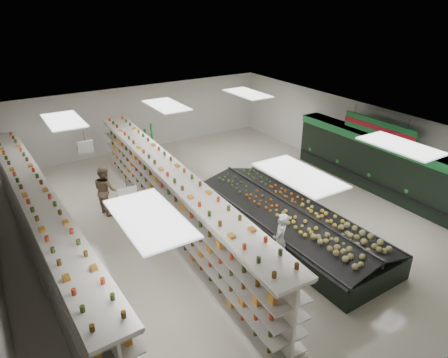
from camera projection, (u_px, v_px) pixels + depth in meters
floor at (218, 215)px, 14.43m from camera, size 16.00×16.00×0.00m
ceiling at (217, 131)px, 13.07m from camera, size 14.00×16.00×0.02m
wall_back at (135, 119)px, 19.90m from camera, size 14.00×0.02×3.20m
wall_front at (433, 323)px, 7.60m from camera, size 14.00×0.02×3.20m
wall_right at (357, 139)px, 17.09m from camera, size 0.02×16.00×3.20m
produce_wall_case at (377, 161)px, 15.87m from camera, size 0.93×8.00×2.20m
aisle_sign_near at (127, 195)px, 9.91m from camera, size 0.52×0.06×0.75m
aisle_sign_far at (86, 147)px, 12.98m from camera, size 0.52×0.06×0.75m
hortifruti_banner at (378, 128)px, 15.13m from camera, size 0.12×3.20×0.95m
gondola_left at (44, 229)px, 11.71m from camera, size 1.52×12.69×2.19m
gondola_center at (171, 201)px, 13.22m from camera, size 1.49×12.95×2.24m
produce_island at (289, 220)px, 13.19m from camera, size 2.78×7.38×1.10m
soda_endcap at (140, 145)px, 18.74m from camera, size 1.43×1.09×1.66m
shopper_main at (280, 240)px, 11.44m from camera, size 0.75×0.71×1.72m
shopper_background at (105, 190)px, 14.27m from camera, size 0.71×0.98×1.82m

